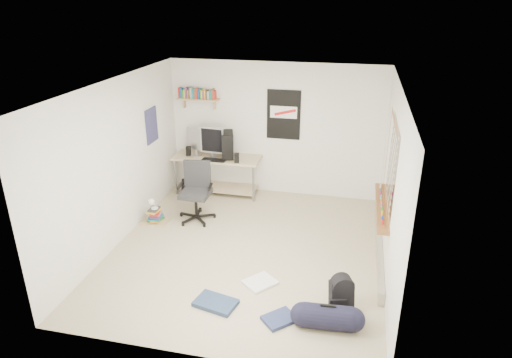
% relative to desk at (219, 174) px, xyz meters
% --- Properties ---
extents(floor, '(4.00, 4.50, 0.01)m').
position_rel_desk_xyz_m(floor, '(1.06, -2.00, -0.37)').
color(floor, gray).
rests_on(floor, ground).
extents(ceiling, '(4.00, 4.50, 0.01)m').
position_rel_desk_xyz_m(ceiling, '(1.06, -2.00, 2.14)').
color(ceiling, white).
rests_on(ceiling, ground).
extents(back_wall, '(4.00, 0.01, 2.50)m').
position_rel_desk_xyz_m(back_wall, '(1.06, 0.25, 0.89)').
color(back_wall, silver).
rests_on(back_wall, ground).
extents(left_wall, '(0.01, 4.50, 2.50)m').
position_rel_desk_xyz_m(left_wall, '(-0.94, -2.00, 0.89)').
color(left_wall, silver).
rests_on(left_wall, ground).
extents(right_wall, '(0.01, 4.50, 2.50)m').
position_rel_desk_xyz_m(right_wall, '(3.07, -2.00, 0.89)').
color(right_wall, silver).
rests_on(right_wall, ground).
extents(desk, '(1.79, 1.14, 0.75)m').
position_rel_desk_xyz_m(desk, '(0.00, 0.00, 0.00)').
color(desk, tan).
rests_on(desk, floor).
extents(monitor_left, '(0.39, 0.22, 0.42)m').
position_rel_desk_xyz_m(monitor_left, '(-0.40, -0.07, 0.60)').
color(monitor_left, '#AFAFB4').
rests_on(monitor_left, desk).
extents(monitor_right, '(0.46, 0.15, 0.49)m').
position_rel_desk_xyz_m(monitor_right, '(-0.05, -0.18, 0.64)').
color(monitor_right, '#A8A9AD').
rests_on(monitor_right, desk).
extents(pc_tower, '(0.34, 0.49, 0.47)m').
position_rel_desk_xyz_m(pc_tower, '(0.21, -0.04, 0.63)').
color(pc_tower, black).
rests_on(pc_tower, desk).
extents(keyboard, '(0.44, 0.17, 0.02)m').
position_rel_desk_xyz_m(keyboard, '(0.02, -0.30, 0.40)').
color(keyboard, black).
rests_on(keyboard, desk).
extents(speaker_left, '(0.10, 0.10, 0.17)m').
position_rel_desk_xyz_m(speaker_left, '(-0.54, -0.14, 0.48)').
color(speaker_left, black).
rests_on(speaker_left, desk).
extents(speaker_right, '(0.10, 0.10, 0.17)m').
position_rel_desk_xyz_m(speaker_right, '(0.45, -0.30, 0.48)').
color(speaker_right, black).
rests_on(speaker_right, desk).
extents(office_chair, '(0.74, 0.74, 1.01)m').
position_rel_desk_xyz_m(office_chair, '(-0.02, -1.23, 0.12)').
color(office_chair, '#252528').
rests_on(office_chair, floor).
extents(wall_shelf, '(0.80, 0.22, 0.24)m').
position_rel_desk_xyz_m(wall_shelf, '(-0.39, 0.14, 1.42)').
color(wall_shelf, tan).
rests_on(wall_shelf, back_wall).
extents(poster_back_wall, '(0.62, 0.03, 0.92)m').
position_rel_desk_xyz_m(poster_back_wall, '(1.21, 0.23, 1.19)').
color(poster_back_wall, black).
rests_on(poster_back_wall, back_wall).
extents(poster_left_wall, '(0.02, 0.42, 0.60)m').
position_rel_desk_xyz_m(poster_left_wall, '(-0.92, -0.80, 1.14)').
color(poster_left_wall, navy).
rests_on(poster_left_wall, left_wall).
extents(window, '(0.10, 1.50, 1.26)m').
position_rel_desk_xyz_m(window, '(3.01, -1.70, 1.08)').
color(window, brown).
rests_on(window, right_wall).
extents(baseboard_heater, '(0.08, 2.50, 0.18)m').
position_rel_desk_xyz_m(baseboard_heater, '(3.02, -1.70, -0.28)').
color(baseboard_heater, '#B7B2A8').
rests_on(baseboard_heater, floor).
extents(backpack, '(0.34, 0.30, 0.37)m').
position_rel_desk_xyz_m(backpack, '(2.52, -3.12, -0.16)').
color(backpack, black).
rests_on(backpack, floor).
extents(duffel_bag, '(0.31, 0.31, 0.58)m').
position_rel_desk_xyz_m(duffel_bag, '(2.39, -3.48, -0.22)').
color(duffel_bag, black).
rests_on(duffel_bag, floor).
extents(tshirt, '(0.51, 0.52, 0.04)m').
position_rel_desk_xyz_m(tshirt, '(1.44, -2.82, -0.34)').
color(tshirt, silver).
rests_on(tshirt, floor).
extents(jeans_a, '(0.58, 0.44, 0.06)m').
position_rel_desk_xyz_m(jeans_a, '(0.99, -3.38, -0.33)').
color(jeans_a, '#22314D').
rests_on(jeans_a, floor).
extents(jeans_b, '(0.47, 0.46, 0.05)m').
position_rel_desk_xyz_m(jeans_b, '(1.82, -3.49, -0.34)').
color(jeans_b, '#232C4F').
rests_on(jeans_b, floor).
extents(book_stack, '(0.44, 0.36, 0.30)m').
position_rel_desk_xyz_m(book_stack, '(-0.69, -1.46, -0.22)').
color(book_stack, brown).
rests_on(book_stack, floor).
extents(desk_lamp, '(0.15, 0.21, 0.19)m').
position_rel_desk_xyz_m(desk_lamp, '(-0.67, -1.48, 0.02)').
color(desk_lamp, white).
rests_on(desk_lamp, book_stack).
extents(subwoofer, '(0.35, 0.35, 0.31)m').
position_rel_desk_xyz_m(subwoofer, '(-0.50, -0.31, -0.22)').
color(subwoofer, black).
rests_on(subwoofer, floor).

